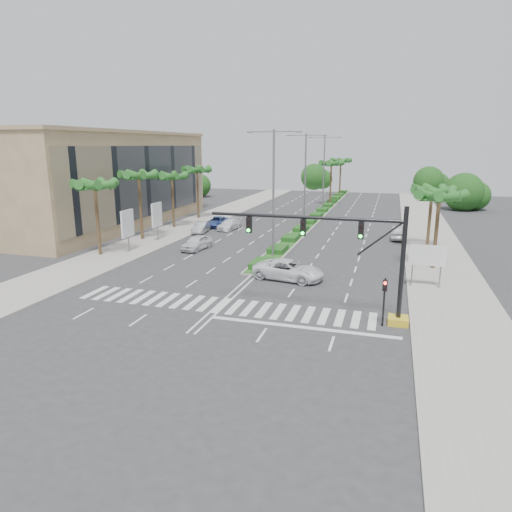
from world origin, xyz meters
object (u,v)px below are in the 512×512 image
at_px(car_parked_c, 217,222).
at_px(car_parked_a, 197,243).
at_px(car_right, 400,233).
at_px(car_crossing, 289,270).
at_px(car_parked_d, 229,224).
at_px(car_parked_b, 201,228).

bearing_deg(car_parked_c, car_parked_a, -81.00).
bearing_deg(car_right, car_crossing, 68.36).
relative_size(car_parked_a, car_parked_d, 0.99).
bearing_deg(car_parked_b, car_right, -0.23).
bearing_deg(car_crossing, car_parked_d, 41.55).
bearing_deg(car_parked_b, car_parked_a, -76.50).
distance_m(car_parked_c, car_crossing, 25.86).
relative_size(car_parked_d, car_crossing, 0.78).
bearing_deg(car_right, car_parked_d, 1.65).
distance_m(car_parked_b, car_crossing, 22.30).
bearing_deg(car_parked_a, car_parked_c, 108.92).
relative_size(car_parked_b, car_parked_c, 0.86).
relative_size(car_parked_b, car_right, 0.85).
bearing_deg(car_right, car_parked_a, 32.35).
distance_m(car_parked_b, car_right, 23.77).
xyz_separation_m(car_parked_d, car_crossing, (12.24, -19.84, 0.15)).
height_order(car_parked_d, car_crossing, car_crossing).
xyz_separation_m(car_parked_c, car_parked_d, (2.31, -1.54, -0.01)).
height_order(car_parked_d, car_right, car_right).
relative_size(car_parked_c, car_parked_d, 1.05).
xyz_separation_m(car_parked_b, car_right, (23.60, 2.84, 0.12)).
distance_m(car_parked_a, car_parked_b, 9.36).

